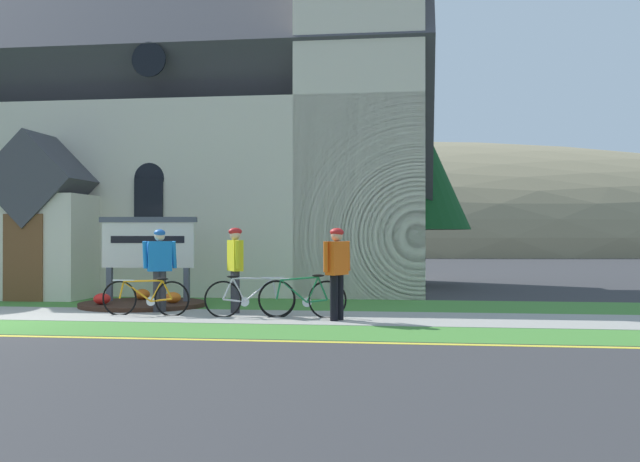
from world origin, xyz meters
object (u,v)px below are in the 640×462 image
(bicycle_orange, at_px, (250,297))
(cyclist_in_red_jersey, at_px, (160,263))
(cyclist_in_yellow_jersey, at_px, (235,263))
(roadside_conifer, at_px, (405,155))
(cyclist_in_white_jersey, at_px, (337,266))
(bicycle_blue, at_px, (146,297))
(church_sign, at_px, (148,246))
(bicycle_black, at_px, (302,298))

(bicycle_orange, relative_size, cyclist_in_red_jersey, 1.00)
(cyclist_in_yellow_jersey, xyz_separation_m, roadside_conifer, (3.26, 8.89, 3.10))
(bicycle_orange, xyz_separation_m, cyclist_in_white_jersey, (1.76, -0.47, 0.64))
(bicycle_blue, relative_size, cyclist_in_red_jersey, 1.04)
(cyclist_in_red_jersey, bearing_deg, cyclist_in_yellow_jersey, 1.18)
(church_sign, bearing_deg, cyclist_in_white_jersey, -28.47)
(church_sign, height_order, cyclist_in_red_jersey, church_sign)
(cyclist_in_red_jersey, bearing_deg, cyclist_in_white_jersey, -15.15)
(church_sign, relative_size, bicycle_blue, 1.27)
(bicycle_black, bearing_deg, cyclist_in_red_jersey, 168.80)
(cyclist_in_red_jersey, height_order, cyclist_in_white_jersey, cyclist_in_white_jersey)
(bicycle_orange, distance_m, cyclist_in_white_jersey, 1.93)
(roadside_conifer, bearing_deg, bicycle_blue, -117.09)
(cyclist_in_yellow_jersey, bearing_deg, cyclist_in_white_jersey, -25.69)
(roadside_conifer, bearing_deg, church_sign, -127.09)
(cyclist_in_white_jersey, bearing_deg, church_sign, 151.53)
(church_sign, relative_size, cyclist_in_white_jersey, 1.31)
(bicycle_black, relative_size, roadside_conifer, 0.27)
(bicycle_orange, xyz_separation_m, bicycle_blue, (-2.06, -0.08, -0.01))
(bicycle_black, distance_m, bicycle_orange, 1.05)
(bicycle_black, bearing_deg, cyclist_in_white_jersey, -30.30)
(bicycle_orange, distance_m, roadside_conifer, 10.57)
(bicycle_blue, distance_m, roadside_conifer, 11.37)
(bicycle_orange, relative_size, cyclist_in_white_jersey, 1.00)
(church_sign, distance_m, cyclist_in_yellow_jersey, 2.79)
(bicycle_black, height_order, cyclist_in_red_jersey, cyclist_in_red_jersey)
(cyclist_in_red_jersey, relative_size, cyclist_in_white_jersey, 0.99)
(cyclist_in_white_jersey, bearing_deg, bicycle_black, 149.70)
(cyclist_in_white_jersey, height_order, roadside_conifer, roadside_conifer)
(bicycle_blue, relative_size, cyclist_in_white_jersey, 1.03)
(cyclist_in_white_jersey, bearing_deg, bicycle_blue, 174.25)
(church_sign, xyz_separation_m, bicycle_black, (3.86, -2.06, -0.97))
(cyclist_in_red_jersey, distance_m, cyclist_in_white_jersey, 3.91)
(roadside_conifer, bearing_deg, cyclist_in_white_jersey, -96.14)
(church_sign, height_order, cyclist_in_yellow_jersey, church_sign)
(cyclist_in_white_jersey, bearing_deg, cyclist_in_yellow_jersey, 154.31)
(cyclist_in_yellow_jersey, distance_m, roadside_conifer, 9.96)
(bicycle_blue, bearing_deg, church_sign, 109.76)
(cyclist_in_red_jersey, bearing_deg, roadside_conifer, 61.51)
(bicycle_black, xyz_separation_m, bicycle_blue, (-3.11, -0.03, -0.02))
(bicycle_orange, bearing_deg, cyclist_in_yellow_jersey, 126.54)
(church_sign, height_order, bicycle_orange, church_sign)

